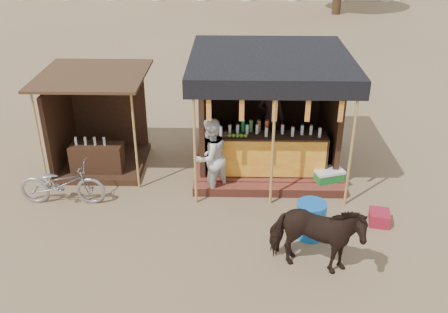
% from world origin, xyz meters
% --- Properties ---
extents(ground, '(120.00, 120.00, 0.00)m').
position_xyz_m(ground, '(0.00, 0.00, 0.00)').
color(ground, '#846B4C').
rests_on(ground, ground).
extents(main_stall, '(3.60, 3.61, 2.78)m').
position_xyz_m(main_stall, '(1.01, 3.36, 1.03)').
color(main_stall, brown).
rests_on(main_stall, ground).
extents(secondary_stall, '(2.40, 2.40, 2.38)m').
position_xyz_m(secondary_stall, '(-3.17, 3.24, 0.85)').
color(secondary_stall, '#382014').
rests_on(secondary_stall, ground).
extents(cow, '(1.81, 1.19, 1.41)m').
position_xyz_m(cow, '(1.62, -0.62, 0.70)').
color(cow, black).
rests_on(cow, ground).
extents(motorbike, '(1.83, 0.64, 0.96)m').
position_xyz_m(motorbike, '(-3.45, 1.48, 0.48)').
color(motorbike, '#98979F').
rests_on(motorbike, ground).
extents(bystander, '(1.08, 1.07, 1.76)m').
position_xyz_m(bystander, '(-0.31, 2.00, 0.88)').
color(bystander, silver).
rests_on(bystander, ground).
extents(blue_barrel, '(0.70, 0.70, 0.74)m').
position_xyz_m(blue_barrel, '(1.70, 0.40, 0.37)').
color(blue_barrel, '#175FAD').
rests_on(blue_barrel, ground).
extents(red_crate, '(0.46, 0.50, 0.27)m').
position_xyz_m(red_crate, '(3.15, 0.84, 0.14)').
color(red_crate, maroon).
rests_on(red_crate, ground).
extents(cooler, '(0.75, 0.62, 0.46)m').
position_xyz_m(cooler, '(2.34, 2.26, 0.23)').
color(cooler, '#1B792E').
rests_on(cooler, ground).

